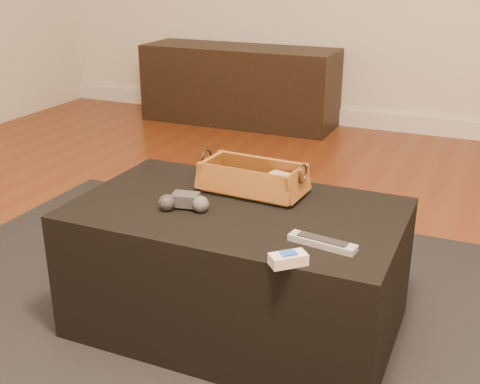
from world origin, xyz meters
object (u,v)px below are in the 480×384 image
at_px(tv_remote, 246,186).
at_px(cream_gadget, 288,259).
at_px(ottoman, 237,268).
at_px(wicker_basket, 253,180).
at_px(silver_remote, 322,242).
at_px(game_controller, 184,202).
at_px(media_cabinet, 239,85).

bearing_deg(tv_remote, cream_gadget, -57.31).
xyz_separation_m(ottoman, tv_remote, (-0.02, 0.13, 0.23)).
bearing_deg(wicker_basket, cream_gadget, -57.35).
bearing_deg(cream_gadget, tv_remote, 125.11).
distance_m(ottoman, silver_remote, 0.41).
bearing_deg(game_controller, ottoman, 30.54).
distance_m(tv_remote, silver_remote, 0.44).
relative_size(ottoman, game_controller, 6.18).
height_order(media_cabinet, ottoman, media_cabinet).
height_order(media_cabinet, cream_gadget, media_cabinet).
relative_size(media_cabinet, silver_remote, 7.35).
relative_size(media_cabinet, ottoman, 1.41).
relative_size(media_cabinet, tv_remote, 7.72).
bearing_deg(tv_remote, game_controller, -121.14).
xyz_separation_m(tv_remote, silver_remote, (0.34, -0.28, -0.01)).
height_order(silver_remote, cream_gadget, cream_gadget).
height_order(ottoman, silver_remote, silver_remote).
xyz_separation_m(wicker_basket, cream_gadget, (0.27, -0.42, -0.03)).
relative_size(ottoman, wicker_basket, 2.80).
height_order(game_controller, cream_gadget, game_controller).
distance_m(media_cabinet, wicker_basket, 2.53).
bearing_deg(cream_gadget, media_cabinet, 116.00).
xyz_separation_m(game_controller, cream_gadget, (0.40, -0.21, -0.01)).
bearing_deg(wicker_basket, ottoman, -87.98).
relative_size(media_cabinet, wicker_basket, 3.94).
relative_size(silver_remote, cream_gadget, 1.92).
bearing_deg(silver_remote, cream_gadget, -109.69).
height_order(wicker_basket, game_controller, wicker_basket).
bearing_deg(cream_gadget, game_controller, 153.09).
bearing_deg(cream_gadget, ottoman, 133.08).
height_order(media_cabinet, game_controller, media_cabinet).
distance_m(tv_remote, game_controller, 0.24).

